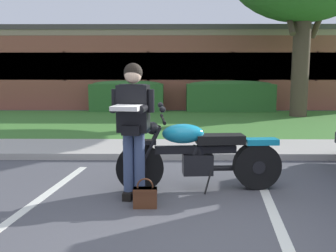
# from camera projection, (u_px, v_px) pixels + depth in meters

# --- Properties ---
(ground_plane) EXTENTS (140.00, 140.00, 0.00)m
(ground_plane) POSITION_uv_depth(u_px,v_px,m) (239.00, 226.00, 3.92)
(ground_plane) COLOR #4C4C51
(curb_strip) EXTENTS (60.00, 0.20, 0.12)m
(curb_strip) POSITION_uv_depth(u_px,v_px,m) (210.00, 156.00, 6.86)
(curb_strip) COLOR #ADA89E
(curb_strip) RESTS_ON ground
(concrete_walk) EXTENTS (60.00, 1.50, 0.08)m
(concrete_walk) POSITION_uv_depth(u_px,v_px,m) (206.00, 148.00, 7.70)
(concrete_walk) COLOR #ADA89E
(concrete_walk) RESTS_ON ground
(grass_lawn) EXTENTS (60.00, 6.25, 0.06)m
(grass_lawn) POSITION_uv_depth(u_px,v_px,m) (194.00, 122.00, 11.54)
(grass_lawn) COLOR #3D752D
(grass_lawn) RESTS_ON ground
(stall_stripe_0) EXTENTS (0.63, 4.38, 0.01)m
(stall_stripe_0) POSITION_uv_depth(u_px,v_px,m) (15.00, 217.00, 4.14)
(stall_stripe_0) COLOR silver
(stall_stripe_0) RESTS_ON ground
(stall_stripe_1) EXTENTS (0.63, 4.38, 0.01)m
(stall_stripe_1) POSITION_uv_depth(u_px,v_px,m) (276.00, 218.00, 4.11)
(stall_stripe_1) COLOR silver
(stall_stripe_1) RESTS_ON ground
(motorcycle) EXTENTS (2.24, 0.82, 1.18)m
(motorcycle) POSITION_uv_depth(u_px,v_px,m) (206.00, 155.00, 5.06)
(motorcycle) COLOR black
(motorcycle) RESTS_ON ground
(rider_person) EXTENTS (0.53, 0.61, 1.70)m
(rider_person) POSITION_uv_depth(u_px,v_px,m) (133.00, 120.00, 4.59)
(rider_person) COLOR black
(rider_person) RESTS_ON ground
(handbag) EXTENTS (0.28, 0.13, 0.36)m
(handbag) POSITION_uv_depth(u_px,v_px,m) (145.00, 196.00, 4.43)
(handbag) COLOR #562D19
(handbag) RESTS_ON ground
(hedge_left) EXTENTS (2.82, 0.90, 1.24)m
(hedge_left) POSITION_uv_depth(u_px,v_px,m) (127.00, 96.00, 14.52)
(hedge_left) COLOR #336B2D
(hedge_left) RESTS_ON ground
(hedge_center_left) EXTENTS (3.36, 0.90, 1.24)m
(hedge_center_left) POSITION_uv_depth(u_px,v_px,m) (230.00, 96.00, 14.48)
(hedge_center_left) COLOR #336B2D
(hedge_center_left) RESTS_ON ground
(brick_building) EXTENTS (20.24, 9.18, 3.45)m
(brick_building) POSITION_uv_depth(u_px,v_px,m) (153.00, 68.00, 19.63)
(brick_building) COLOR #93513D
(brick_building) RESTS_ON ground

